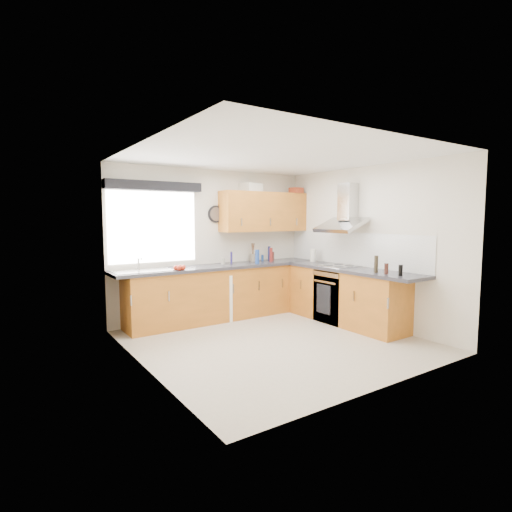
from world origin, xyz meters
TOP-DOWN VIEW (x-y plane):
  - ground_plane at (0.00, 0.00)m, footprint 3.60×3.60m
  - ceiling at (0.00, 0.00)m, footprint 3.60×3.60m
  - wall_back at (0.00, 1.80)m, footprint 3.60×0.02m
  - wall_front at (0.00, -1.80)m, footprint 3.60×0.02m
  - wall_left at (-1.80, 0.00)m, footprint 0.02×3.60m
  - wall_right at (1.80, 0.00)m, footprint 0.02×3.60m
  - window at (-1.05, 1.79)m, footprint 1.40×0.02m
  - window_blind at (-1.05, 1.70)m, footprint 1.50×0.18m
  - splashback at (1.79, 0.30)m, footprint 0.01×3.00m
  - base_cab_back at (-0.10, 1.51)m, footprint 3.00×0.58m
  - base_cab_corner at (1.50, 1.50)m, footprint 0.60×0.60m
  - base_cab_right at (1.51, 0.15)m, footprint 0.58×2.10m
  - worktop_back at (0.00, 1.50)m, footprint 3.60×0.62m
  - worktop_right at (1.50, 0.00)m, footprint 0.62×2.42m
  - sink at (-1.33, 1.50)m, footprint 0.84×0.46m
  - oven at (1.50, 0.30)m, footprint 0.56×0.58m
  - hob_plate at (1.50, 0.30)m, footprint 0.52×0.52m
  - extractor_hood at (1.60, 0.30)m, footprint 0.52×0.78m
  - upper_cabinets at (0.95, 1.62)m, footprint 1.70×0.35m
  - washing_machine at (-0.15, 1.52)m, footprint 0.64×0.63m
  - wall_clock at (0.05, 1.76)m, footprint 0.29×0.04m
  - casserole at (0.72, 1.72)m, footprint 0.42×0.35m
  - storage_box at (1.60, 1.52)m, footprint 0.23×0.20m
  - utensil_pot at (0.75, 1.70)m, footprint 0.12×0.12m
  - kitchen_roll at (1.62, 1.05)m, footprint 0.12×0.12m
  - tomato_cluster at (-0.83, 1.30)m, footprint 0.17×0.17m
  - jar_0 at (0.07, 1.58)m, footprint 0.07×0.07m
  - jar_1 at (0.96, 1.70)m, footprint 0.05×0.05m
  - jar_2 at (1.11, 1.68)m, footprint 0.05×0.05m
  - jar_3 at (1.08, 1.54)m, footprint 0.06×0.06m
  - jar_4 at (0.62, 1.36)m, footprint 0.07×0.07m
  - jar_5 at (0.99, 1.46)m, footprint 0.06×0.06m
  - jar_6 at (0.25, 1.61)m, footprint 0.04×0.04m
  - bottle_0 at (1.45, -0.48)m, footprint 0.05×0.05m
  - bottle_1 at (1.41, -0.93)m, footprint 0.06×0.06m
  - bottle_2 at (1.38, -0.73)m, footprint 0.06×0.06m
  - bottle_3 at (1.39, -0.54)m, footprint 0.06×0.06m

SIDE VIEW (x-z plane):
  - ground_plane at x=0.00m, z-range 0.00..0.00m
  - washing_machine at x=-0.15m, z-range 0.00..0.76m
  - oven at x=1.50m, z-range 0.00..0.85m
  - base_cab_back at x=-0.10m, z-range 0.00..0.86m
  - base_cab_corner at x=1.50m, z-range 0.00..0.86m
  - base_cab_right at x=1.51m, z-range 0.00..0.86m
  - worktop_back at x=0.00m, z-range 0.86..0.91m
  - worktop_right at x=1.50m, z-range 0.86..0.91m
  - hob_plate at x=1.50m, z-range 0.91..0.92m
  - tomato_cluster at x=-0.83m, z-range 0.91..0.99m
  - sink at x=-1.33m, z-range 0.90..1.00m
  - jar_1 at x=0.96m, z-range 0.91..1.01m
  - jar_0 at x=0.07m, z-range 0.91..1.02m
  - utensil_pot at x=0.75m, z-range 0.91..1.04m
  - bottle_0 at x=1.45m, z-range 0.91..1.05m
  - bottle_1 at x=1.41m, z-range 0.91..1.06m
  - bottle_2 at x=1.38m, z-range 0.91..1.06m
  - jar_3 at x=1.08m, z-range 0.91..1.08m
  - jar_6 at x=0.25m, z-range 0.91..1.11m
  - kitchen_roll at x=1.62m, z-range 0.91..1.14m
  - jar_4 at x=0.62m, z-range 0.91..1.15m
  - bottle_3 at x=1.39m, z-range 0.91..1.16m
  - jar_5 at x=0.99m, z-range 0.91..1.16m
  - jar_2 at x=1.11m, z-range 0.91..1.17m
  - splashback at x=1.79m, z-range 0.91..1.45m
  - wall_back at x=0.00m, z-range 0.00..2.50m
  - wall_front at x=0.00m, z-range 0.00..2.50m
  - wall_left at x=-1.80m, z-range 0.00..2.50m
  - wall_right at x=1.80m, z-range 0.00..2.50m
  - window at x=-1.05m, z-range 1.00..2.10m
  - wall_clock at x=0.05m, z-range 1.61..1.90m
  - extractor_hood at x=1.60m, z-range 1.44..2.10m
  - upper_cabinets at x=0.95m, z-range 1.45..2.15m
  - window_blind at x=-1.05m, z-range 2.11..2.25m
  - storage_box at x=1.60m, z-range 2.15..2.25m
  - casserole at x=0.72m, z-range 2.15..2.30m
  - ceiling at x=0.00m, z-range 2.49..2.51m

